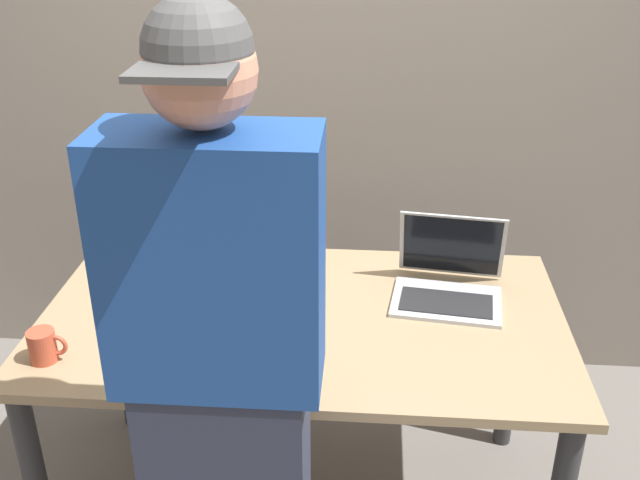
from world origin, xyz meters
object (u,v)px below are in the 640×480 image
at_px(beer_bottle_amber, 283,259).
at_px(beer_bottle_green, 225,247).
at_px(beer_bottle_dark, 258,249).
at_px(coffee_mug, 44,346).
at_px(laptop, 449,278).
at_px(person_figure, 223,400).

distance_m(beer_bottle_amber, beer_bottle_green, 0.19).
bearing_deg(beer_bottle_green, beer_bottle_dark, 8.72).
bearing_deg(beer_bottle_amber, beer_bottle_green, 174.70).
height_order(beer_bottle_dark, beer_bottle_green, beer_bottle_green).
relative_size(beer_bottle_dark, beer_bottle_green, 0.98).
distance_m(beer_bottle_amber, coffee_mug, 0.75).
relative_size(beer_bottle_dark, coffee_mug, 2.81).
height_order(beer_bottle_amber, beer_bottle_green, beer_bottle_green).
relative_size(laptop, beer_bottle_dark, 1.21).
relative_size(beer_bottle_green, coffee_mug, 2.86).
bearing_deg(beer_bottle_green, coffee_mug, -130.99).
bearing_deg(person_figure, beer_bottle_dark, 93.40).
bearing_deg(beer_bottle_dark, person_figure, -86.60).
bearing_deg(person_figure, beer_bottle_amber, 87.10).
distance_m(beer_bottle_dark, beer_bottle_green, 0.10).
relative_size(laptop, person_figure, 0.21).
height_order(beer_bottle_dark, person_figure, person_figure).
bearing_deg(laptop, beer_bottle_amber, 179.10).
height_order(laptop, beer_bottle_green, beer_bottle_green).
bearing_deg(beer_bottle_green, person_figure, -79.22).
distance_m(beer_bottle_dark, beer_bottle_amber, 0.09).
xyz_separation_m(beer_bottle_dark, beer_bottle_green, (-0.10, -0.02, 0.01)).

